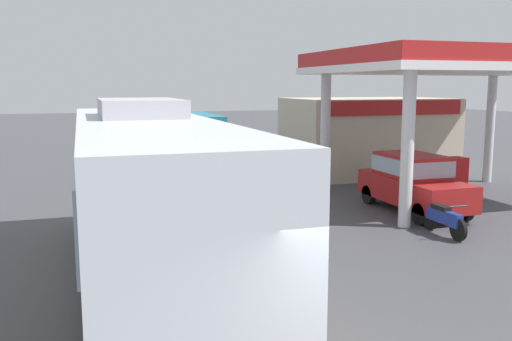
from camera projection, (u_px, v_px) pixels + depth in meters
ground at (156, 175)px, 24.63m from camera, size 120.00×120.00×0.00m
lane_divider_stripe at (175, 196)px, 19.92m from camera, size 0.16×50.00×0.01m
coach_bus_main at (148, 202)px, 10.67m from camera, size 2.60×11.04×3.69m
gas_station_roadside at (392, 118)px, 22.81m from camera, size 9.10×11.95×5.10m
car_at_pump at (413, 180)px, 17.34m from camera, size 1.70×4.20×1.82m
minibus_opposing_lane at (195, 132)px, 29.66m from camera, size 2.04×6.13×2.44m
motorcycle_parked_forecourt at (444, 219)px, 14.67m from camera, size 0.55×1.80×0.92m
pedestrian_near_pump at (385, 167)px, 20.66m from camera, size 0.55×0.22×1.66m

